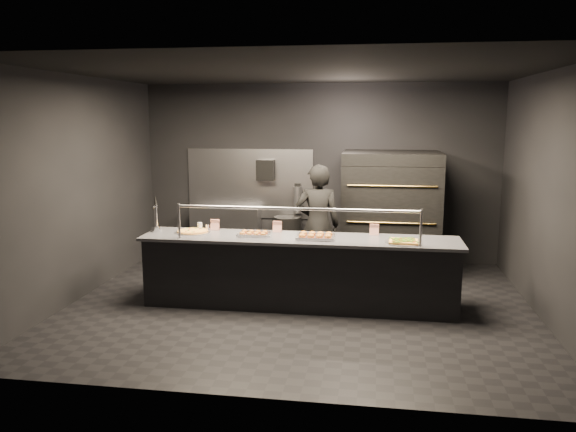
% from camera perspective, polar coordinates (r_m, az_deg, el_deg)
% --- Properties ---
extents(room, '(6.04, 6.00, 3.00)m').
position_cam_1_polar(room, '(7.18, 1.03, 2.42)').
color(room, black).
rests_on(room, ground).
extents(service_counter, '(4.10, 0.78, 1.37)m').
position_cam_1_polar(service_counter, '(7.34, 1.14, -5.64)').
color(service_counter, black).
rests_on(service_counter, ground).
extents(pizza_oven, '(1.50, 1.23, 1.91)m').
position_cam_1_polar(pizza_oven, '(9.03, 10.33, 0.45)').
color(pizza_oven, black).
rests_on(pizza_oven, ground).
extents(prep_shelf, '(1.20, 0.35, 0.90)m').
position_cam_1_polar(prep_shelf, '(9.87, -6.31, -1.69)').
color(prep_shelf, '#99999E').
rests_on(prep_shelf, ground).
extents(towel_dispenser, '(0.30, 0.20, 0.35)m').
position_cam_1_polar(towel_dispenser, '(9.61, -2.28, 4.69)').
color(towel_dispenser, black).
rests_on(towel_dispenser, room).
extents(fire_extinguisher, '(0.14, 0.14, 0.51)m').
position_cam_1_polar(fire_extinguisher, '(9.59, 0.98, 1.73)').
color(fire_extinguisher, '#B2B2B7').
rests_on(fire_extinguisher, room).
extents(beer_tap, '(0.13, 0.18, 0.49)m').
position_cam_1_polar(beer_tap, '(7.75, -13.24, -0.53)').
color(beer_tap, silver).
rests_on(beer_tap, service_counter).
extents(round_pizza, '(0.47, 0.47, 0.03)m').
position_cam_1_polar(round_pizza, '(7.62, -9.65, -1.55)').
color(round_pizza, silver).
rests_on(round_pizza, service_counter).
extents(slider_tray_a, '(0.47, 0.40, 0.06)m').
position_cam_1_polar(slider_tray_a, '(7.33, -3.51, -1.82)').
color(slider_tray_a, silver).
rests_on(slider_tray_a, service_counter).
extents(slider_tray_b, '(0.50, 0.38, 0.08)m').
position_cam_1_polar(slider_tray_b, '(7.16, 2.83, -2.05)').
color(slider_tray_b, silver).
rests_on(slider_tray_b, service_counter).
extents(square_pizza, '(0.44, 0.44, 0.05)m').
position_cam_1_polar(square_pizza, '(7.03, 11.66, -2.57)').
color(square_pizza, silver).
rests_on(square_pizza, service_counter).
extents(condiment_jar, '(0.16, 0.06, 0.11)m').
position_cam_1_polar(condiment_jar, '(7.73, -8.71, -1.08)').
color(condiment_jar, silver).
rests_on(condiment_jar, service_counter).
extents(tent_cards, '(2.27, 0.04, 0.15)m').
position_cam_1_polar(tent_cards, '(7.51, -0.03, -1.11)').
color(tent_cards, white).
rests_on(tent_cards, service_counter).
extents(trash_bin, '(0.47, 0.47, 0.78)m').
position_cam_1_polar(trash_bin, '(9.56, -0.03, -2.38)').
color(trash_bin, black).
rests_on(trash_bin, ground).
extents(worker, '(0.68, 0.48, 1.78)m').
position_cam_1_polar(worker, '(8.24, 3.04, -0.88)').
color(worker, black).
rests_on(worker, ground).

